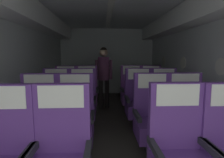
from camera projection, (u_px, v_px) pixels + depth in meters
The scene contains 16 objects.
ground at pixel (111, 129), 3.35m from camera, with size 3.44×6.67×0.02m, color #3D3833.
fuselage_shell at pixel (111, 38), 3.38m from camera, with size 3.32×6.32×2.30m.
seat_a_right_window at pixel (180, 155), 1.62m from camera, with size 0.52×0.51×1.10m.
seat_b_left_window at pixel (38, 121), 2.43m from camera, with size 0.52×0.51×1.10m.
seat_b_left_aisle at pixel (75, 121), 2.44m from camera, with size 0.52×0.51×1.10m.
seat_b_right_aisle at pixel (187, 118), 2.54m from camera, with size 0.52×0.51×1.10m.
seat_b_right_window at pixel (153, 119), 2.51m from camera, with size 0.52×0.51×1.10m.
seat_c_left_window at pixel (56, 103), 3.34m from camera, with size 0.52×0.51×1.10m.
seat_c_left_aisle at pixel (82, 103), 3.35m from camera, with size 0.52×0.51×1.10m.
seat_c_right_aisle at pixel (165, 102), 3.44m from camera, with size 0.52×0.51×1.10m.
seat_c_right_window at pixel (139, 102), 3.41m from camera, with size 0.52×0.51×1.10m.
seat_d_left_window at pixel (66, 93), 4.23m from camera, with size 0.52×0.51×1.10m.
seat_d_left_aisle at pixel (87, 93), 4.25m from camera, with size 0.52×0.51×1.10m.
seat_d_right_aisle at pixel (151, 92), 4.35m from camera, with size 0.52×0.51×1.10m.
seat_d_right_window at pixel (132, 92), 4.32m from camera, with size 0.52×0.51×1.10m.
flight_attendant at pixel (104, 71), 4.53m from camera, with size 0.43×0.28×1.54m.
Camera 1 is at (-0.16, -0.06, 1.35)m, focal length 29.05 mm.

